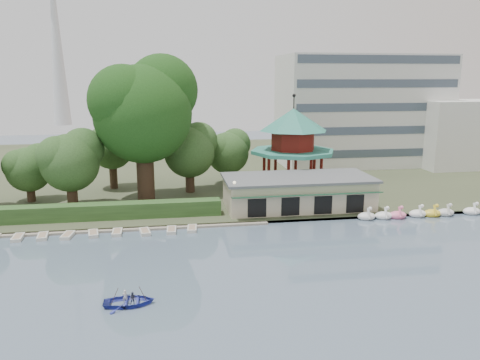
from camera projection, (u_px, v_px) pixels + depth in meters
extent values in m
plane|color=slate|center=(251.00, 292.00, 36.63)|extent=(220.00, 220.00, 0.00)
cube|color=#424930|center=(201.00, 167.00, 86.73)|extent=(220.00, 70.00, 0.40)
cube|color=gray|center=(224.00, 223.00, 53.28)|extent=(220.00, 0.60, 0.30)
cube|color=gray|center=(115.00, 229.00, 51.35)|extent=(34.00, 1.60, 0.24)
cube|color=#C2B495|center=(298.00, 193.00, 58.90)|extent=(18.00, 8.00, 3.60)
cube|color=#595B5E|center=(298.00, 178.00, 58.48)|extent=(18.60, 8.60, 0.30)
cube|color=#194C2D|center=(308.00, 195.00, 54.58)|extent=(18.00, 1.59, 0.45)
cylinder|color=#C2B495|center=(292.00, 184.00, 69.11)|extent=(10.40, 10.40, 1.20)
cylinder|color=#2C7D69|center=(293.00, 152.00, 68.07)|extent=(12.40, 12.40, 0.50)
cylinder|color=maroon|center=(293.00, 140.00, 67.71)|extent=(6.40, 6.40, 2.80)
cone|color=#2C7D69|center=(293.00, 120.00, 67.07)|extent=(10.00, 10.00, 3.20)
cylinder|color=black|center=(294.00, 102.00, 66.53)|extent=(0.16, 0.16, 1.80)
cube|color=silver|center=(361.00, 110.00, 87.21)|extent=(30.00, 14.00, 20.00)
cube|color=silver|center=(457.00, 134.00, 84.73)|extent=(14.00, 10.00, 12.00)
cone|color=silver|center=(56.00, 36.00, 158.75)|extent=(6.00, 6.00, 60.00)
cube|color=#315424|center=(91.00, 212.00, 53.82)|extent=(30.00, 2.00, 1.80)
cylinder|color=black|center=(234.00, 200.00, 54.66)|extent=(0.12, 0.12, 4.00)
sphere|color=beige|center=(234.00, 183.00, 54.21)|extent=(0.36, 0.36, 0.36)
cylinder|color=#3A281C|center=(145.00, 167.00, 61.17)|extent=(2.26, 2.26, 9.21)
sphere|color=#1D4615|center=(143.00, 114.00, 59.70)|extent=(12.58, 12.58, 12.58)
sphere|color=#1D4615|center=(162.00, 90.00, 61.28)|extent=(9.43, 9.43, 9.43)
sphere|color=#1D4615|center=(124.00, 100.00, 57.76)|extent=(8.81, 8.81, 8.81)
cylinder|color=#3A281C|center=(72.00, 190.00, 58.36)|extent=(1.29, 1.29, 4.62)
sphere|color=#315424|center=(70.00, 163.00, 57.62)|extent=(7.18, 7.18, 7.18)
sphere|color=#315424|center=(83.00, 149.00, 58.56)|extent=(5.39, 5.39, 5.39)
sphere|color=#315424|center=(57.00, 157.00, 56.54)|extent=(5.03, 5.03, 5.03)
cylinder|color=#3A281C|center=(31.00, 189.00, 61.42)|extent=(1.05, 1.05, 3.46)
sphere|color=#315424|center=(29.00, 169.00, 60.87)|extent=(5.84, 5.84, 5.84)
sphere|color=#315424|center=(39.00, 160.00, 61.65)|extent=(4.38, 4.38, 4.38)
sphere|color=#315424|center=(18.00, 165.00, 60.00)|extent=(4.09, 4.09, 4.09)
cylinder|color=#3A281C|center=(190.00, 176.00, 66.45)|extent=(1.28, 1.28, 4.61)
sphere|color=#315424|center=(189.00, 152.00, 65.71)|extent=(7.14, 7.14, 7.14)
sphere|color=#315424|center=(199.00, 141.00, 66.64)|extent=(5.35, 5.35, 5.35)
sphere|color=#315424|center=(180.00, 147.00, 64.63)|extent=(5.00, 5.00, 5.00)
cylinder|color=#3A281C|center=(228.00, 172.00, 71.30)|extent=(1.14, 1.14, 3.90)
sphere|color=#315424|center=(228.00, 153.00, 70.68)|extent=(6.34, 6.34, 6.34)
sphere|color=#315424|center=(235.00, 144.00, 71.52)|extent=(4.75, 4.75, 4.75)
sphere|color=#315424|center=(221.00, 149.00, 69.73)|extent=(4.44, 4.44, 4.44)
cylinder|color=#3A281C|center=(113.00, 172.00, 68.59)|extent=(1.12, 1.12, 4.86)
sphere|color=#315424|center=(112.00, 148.00, 67.82)|extent=(6.21, 6.21, 6.21)
sphere|color=#315424|center=(121.00, 136.00, 68.57)|extent=(4.66, 4.66, 4.66)
sphere|color=#315424|center=(103.00, 142.00, 66.84)|extent=(4.35, 4.35, 4.35)
ellipsoid|color=white|center=(366.00, 216.00, 55.25)|extent=(2.16, 1.44, 0.99)
cylinder|color=white|center=(369.00, 213.00, 54.60)|extent=(0.26, 0.79, 1.29)
sphere|color=white|center=(370.00, 209.00, 54.17)|extent=(0.44, 0.44, 0.44)
ellipsoid|color=white|center=(384.00, 216.00, 55.55)|extent=(2.16, 1.44, 0.99)
cylinder|color=white|center=(386.00, 213.00, 54.90)|extent=(0.26, 0.79, 1.29)
sphere|color=white|center=(387.00, 208.00, 54.47)|extent=(0.44, 0.44, 0.44)
ellipsoid|color=pink|center=(397.00, 215.00, 55.75)|extent=(2.16, 1.44, 0.99)
cylinder|color=pink|center=(400.00, 212.00, 55.10)|extent=(0.26, 0.79, 1.29)
sphere|color=pink|center=(402.00, 207.00, 54.67)|extent=(0.44, 0.44, 0.44)
ellipsoid|color=white|center=(418.00, 214.00, 56.33)|extent=(2.16, 1.44, 0.99)
cylinder|color=white|center=(420.00, 211.00, 55.68)|extent=(0.26, 0.79, 1.29)
sphere|color=white|center=(422.00, 206.00, 55.25)|extent=(0.44, 0.44, 0.44)
ellipsoid|color=yellow|center=(432.00, 213.00, 56.51)|extent=(2.16, 1.44, 0.99)
cylinder|color=yellow|center=(435.00, 210.00, 55.86)|extent=(0.26, 0.79, 1.29)
sphere|color=yellow|center=(437.00, 206.00, 55.43)|extent=(0.44, 0.44, 0.44)
ellipsoid|color=silver|center=(445.00, 213.00, 56.81)|extent=(2.16, 1.44, 0.99)
cylinder|color=silver|center=(448.00, 209.00, 56.16)|extent=(0.26, 0.79, 1.29)
sphere|color=silver|center=(450.00, 205.00, 55.73)|extent=(0.44, 0.44, 0.44)
ellipsoid|color=white|center=(472.00, 211.00, 57.37)|extent=(2.16, 1.44, 0.99)
cylinder|color=white|center=(475.00, 208.00, 56.72)|extent=(0.26, 0.79, 1.29)
sphere|color=white|center=(477.00, 204.00, 56.29)|extent=(0.44, 0.44, 0.44)
cube|color=beige|center=(18.00, 238.00, 48.49)|extent=(1.14, 2.36, 0.36)
cube|color=beige|center=(43.00, 236.00, 48.86)|extent=(1.29, 2.41, 0.36)
cube|color=beige|center=(68.00, 235.00, 49.16)|extent=(1.25, 2.40, 0.36)
cube|color=beige|center=(93.00, 234.00, 49.72)|extent=(1.36, 2.43, 0.36)
cube|color=beige|center=(117.00, 232.00, 50.13)|extent=(1.02, 2.31, 0.36)
cube|color=beige|center=(145.00, 232.00, 50.30)|extent=(1.38, 2.44, 0.36)
cube|color=beige|center=(172.00, 230.00, 50.81)|extent=(1.08, 2.34, 0.36)
cube|color=beige|center=(192.00, 229.00, 51.36)|extent=(1.19, 2.38, 0.36)
imported|color=#2E39A1|center=(129.00, 298.00, 34.42)|extent=(5.21, 3.74, 1.08)
imported|color=silver|center=(125.00, 296.00, 34.55)|extent=(0.37, 0.25, 1.02)
imported|color=#373B50|center=(133.00, 298.00, 34.26)|extent=(0.48, 0.38, 0.99)
cylinder|color=#3A281C|center=(112.00, 302.00, 34.28)|extent=(0.94, 0.29, 2.01)
cylinder|color=#3A281C|center=(146.00, 299.00, 34.65)|extent=(0.94, 0.29, 2.01)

